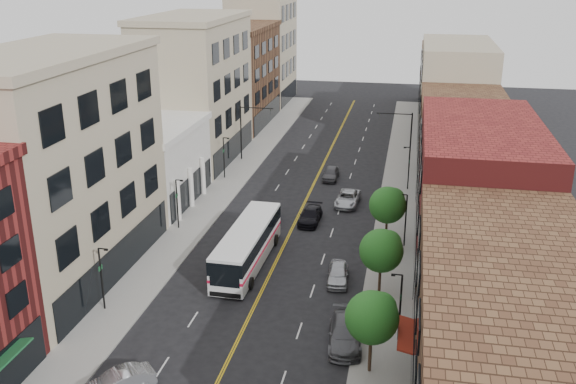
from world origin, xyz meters
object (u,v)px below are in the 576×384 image
Objects in this scene: car_parked_mid at (345,333)px; car_parked_far at (338,273)px; car_lane_behind at (269,214)px; car_lane_c at (331,173)px; car_lane_a at (310,216)px; car_angle_b at (118,383)px; city_bus at (247,243)px; car_lane_b at (348,198)px.

car_parked_far is (-1.60, 9.04, -0.08)m from car_parked_mid.
car_lane_behind is 14.96m from car_lane_c.
car_parked_mid is 1.15× the size of car_lane_a.
car_parked_far is at bearing -81.09° from car_lane_c.
car_angle_b is at bearing -102.12° from car_lane_a.
city_bus is 3.05× the size of car_lane_behind.
car_parked_far is 12.98m from car_lane_a.
car_lane_a is (4.21, 0.28, -0.01)m from car_lane_behind.
city_bus reaches higher than car_angle_b.
city_bus is 3.01× the size of car_lane_c.
car_parked_mid is 35.74m from car_lane_c.
car_lane_c is (4.46, 14.28, 0.03)m from car_lane_behind.
car_angle_b is 30.23m from car_lane_a.
car_angle_b is at bearing -99.47° from car_lane_c.
car_parked_mid is 22.09m from car_lane_a.
car_angle_b is 36.58m from car_lane_b.
car_parked_far reaches higher than car_lane_a.
car_angle_b is at bearing 79.40° from car_lane_behind.
city_bus is 11.29m from car_lane_a.
city_bus is at bearing 125.74° from car_angle_b.
city_bus is 10.35m from car_lane_behind.
car_lane_c is (0.25, 14.00, 0.04)m from car_lane_a.
car_lane_a is at bearing 104.81° from car_parked_far.
car_lane_b reaches higher than car_lane_behind.
car_parked_mid is at bearing -80.84° from car_lane_b.
car_lane_behind is 0.99× the size of car_lane_c.
car_lane_behind reaches higher than car_lane_a.
car_lane_b is at bearing -70.39° from car_lane_c.
city_bus is 17.75m from car_lane_b.
car_lane_a is at bearing -115.68° from car_lane_b.
car_parked_far is 14.68m from car_lane_behind.
car_parked_mid reaches higher than car_lane_c.
car_lane_behind is 9.52m from car_lane_b.
car_parked_far is at bearing -69.19° from car_lane_a.
car_parked_far is at bearing 120.49° from car_lane_behind.
car_lane_a is at bearing 178.93° from car_lane_behind.
car_parked_mid reaches higher than car_lane_b.
city_bus is at bearing 163.63° from car_parked_far.
car_lane_a is at bearing 122.05° from car_angle_b.
car_lane_behind is at bearing 129.96° from car_angle_b.
car_parked_mid is 1.29× the size of car_lane_behind.
car_parked_far is (8.11, -1.70, -1.24)m from city_bus.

